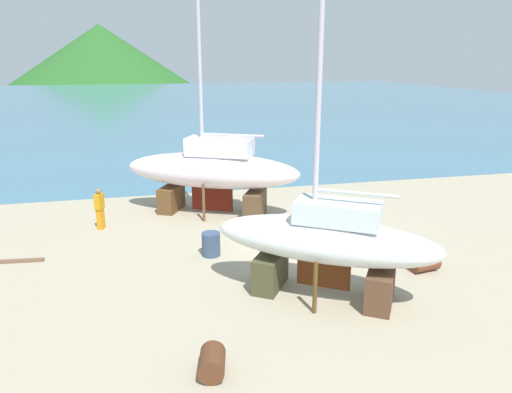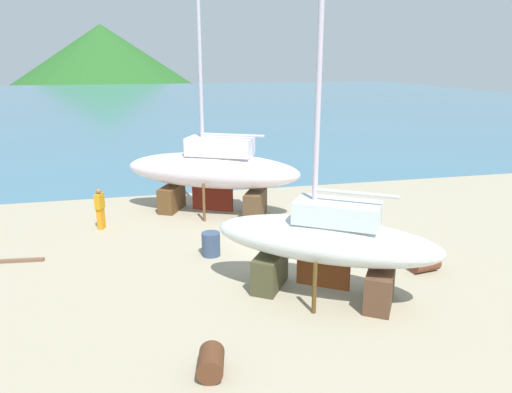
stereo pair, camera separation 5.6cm
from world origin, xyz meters
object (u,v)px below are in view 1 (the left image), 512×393
(barrel_rust_near, at_px, (424,263))
(worker, at_px, (100,208))
(sailboat_far_slipway, at_px, (326,241))
(barrel_tar_black, at_px, (212,362))
(sailboat_large_starboard, at_px, (212,170))
(barrel_rust_far, at_px, (211,244))

(barrel_rust_near, bearing_deg, worker, 147.83)
(sailboat_far_slipway, bearing_deg, barrel_tar_black, 70.98)
(sailboat_large_starboard, bearing_deg, barrel_rust_far, 107.54)
(barrel_rust_near, height_order, barrel_rust_far, barrel_rust_far)
(sailboat_large_starboard, height_order, barrel_rust_near, sailboat_large_starboard)
(sailboat_far_slipway, xyz_separation_m, worker, (-6.73, 7.48, -0.83))
(sailboat_large_starboard, distance_m, sailboat_far_slipway, 8.69)
(barrel_tar_black, bearing_deg, barrel_rust_far, 82.02)
(barrel_rust_far, bearing_deg, barrel_rust_near, -23.61)
(sailboat_far_slipway, bearing_deg, sailboat_large_starboard, -43.41)
(barrel_tar_black, height_order, barrel_rust_far, barrel_rust_far)
(sailboat_large_starboard, height_order, worker, sailboat_large_starboard)
(sailboat_far_slipway, relative_size, barrel_rust_far, 13.06)
(sailboat_large_starboard, xyz_separation_m, barrel_rust_far, (-0.77, -4.73, -1.55))
(barrel_rust_far, bearing_deg, worker, 136.56)
(sailboat_far_slipway, relative_size, worker, 6.47)
(sailboat_far_slipway, bearing_deg, barrel_rust_far, -20.10)
(sailboat_large_starboard, xyz_separation_m, sailboat_far_slipway, (2.00, -8.46, -0.26))
(sailboat_large_starboard, relative_size, barrel_rust_near, 12.33)
(sailboat_large_starboard, height_order, sailboat_far_slipway, sailboat_large_starboard)
(sailboat_far_slipway, relative_size, barrel_tar_black, 13.18)
(worker, xyz_separation_m, barrel_rust_far, (3.97, -3.76, -0.46))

